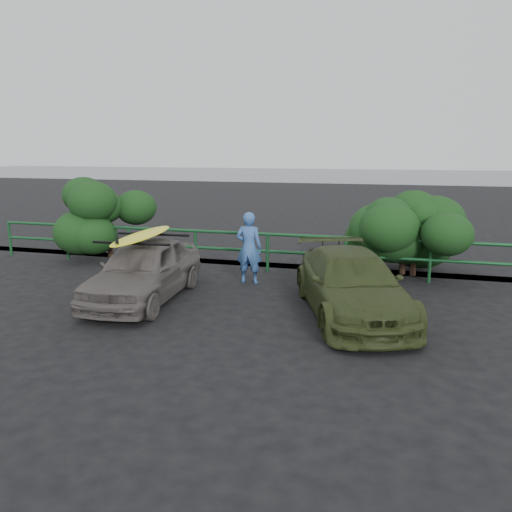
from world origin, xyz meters
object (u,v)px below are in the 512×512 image
Objects in this scene: guardrail at (231,250)px; olive_vehicle at (352,284)px; surfboard at (142,235)px; man at (249,248)px; sedan at (144,270)px.

olive_vehicle reaches higher than guardrail.
olive_vehicle is (3.39, -2.90, 0.09)m from guardrail.
olive_vehicle is at bearing -1.57° from surfboard.
man is (-2.55, 1.73, 0.25)m from olive_vehicle.
man reaches higher than guardrail.
surfboard is at bearing -106.89° from guardrail.
guardrail is 3.70× the size of sedan.
olive_vehicle is (4.31, 0.15, -0.04)m from sedan.
guardrail is at bearing 69.54° from surfboard.
sedan reaches higher than olive_vehicle.
guardrail is 4.46m from olive_vehicle.
man is at bearing 43.32° from sedan.
guardrail is at bearing 69.54° from sedan.
sedan is at bearing 46.76° from man.
man is at bearing 126.60° from olive_vehicle.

